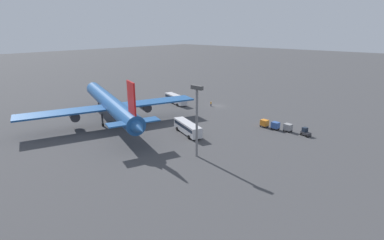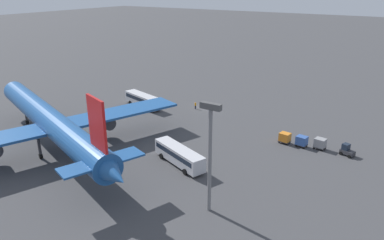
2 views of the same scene
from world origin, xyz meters
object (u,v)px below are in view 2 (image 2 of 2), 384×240
at_px(cargo_cart_blue, 302,141).
at_px(baggage_tug, 347,150).
at_px(airplane, 51,122).
at_px(cargo_cart_grey, 320,143).
at_px(worker_person, 195,105).
at_px(shuttle_bus_far, 179,154).
at_px(shuttle_bus_near, 143,100).
at_px(cargo_cart_orange, 285,137).

bearing_deg(cargo_cart_blue, baggage_tug, -175.13).
bearing_deg(airplane, cargo_cart_grey, -126.66).
bearing_deg(worker_person, shuttle_bus_far, 116.82).
bearing_deg(baggage_tug, worker_person, 9.23).
bearing_deg(cargo_cart_grey, shuttle_bus_near, -2.29).
relative_size(baggage_tug, cargo_cart_grey, 1.22).
bearing_deg(shuttle_bus_near, cargo_cart_blue, -167.80).
bearing_deg(cargo_cart_grey, airplane, 33.61).
height_order(airplane, shuttle_bus_far, airplane).
relative_size(shuttle_bus_far, worker_person, 6.65).
height_order(shuttle_bus_far, cargo_cart_blue, shuttle_bus_far).
bearing_deg(cargo_cart_blue, worker_person, -15.81).
bearing_deg(baggage_tug, cargo_cart_blue, 25.58).
relative_size(worker_person, cargo_cart_grey, 0.79).
bearing_deg(airplane, shuttle_bus_near, -64.60).
xyz_separation_m(shuttle_bus_near, worker_person, (-11.73, -5.57, -1.00)).
bearing_deg(shuttle_bus_near, airplane, 111.43).
distance_m(airplane, worker_person, 35.69).
relative_size(shuttle_bus_far, cargo_cart_grey, 5.23).
distance_m(baggage_tug, worker_person, 37.10).
height_order(airplane, cargo_cart_blue, airplane).
distance_m(shuttle_bus_far, cargo_cart_grey, 26.42).
height_order(airplane, worker_person, airplane).
bearing_deg(cargo_cart_grey, cargo_cart_orange, 7.87).
distance_m(shuttle_bus_near, cargo_cart_orange, 37.08).
xyz_separation_m(cargo_cart_blue, cargo_cart_orange, (3.19, 0.13, 0.00)).
xyz_separation_m(shuttle_bus_far, worker_person, (13.31, -26.32, -0.94)).
relative_size(baggage_tug, worker_person, 1.55).
distance_m(shuttle_bus_near, shuttle_bus_far, 32.52).
height_order(shuttle_bus_near, cargo_cart_grey, shuttle_bus_near).
distance_m(shuttle_bus_near, cargo_cart_blue, 40.26).
relative_size(shuttle_bus_near, baggage_tug, 4.44).
relative_size(shuttle_bus_near, shuttle_bus_far, 1.04).
bearing_deg(cargo_cart_blue, airplane, 35.05).
bearing_deg(shuttle_bus_far, cargo_cart_grey, -112.71).
xyz_separation_m(shuttle_bus_near, shuttle_bus_far, (-25.04, 20.75, -0.06)).
xyz_separation_m(shuttle_bus_far, baggage_tug, (-23.05, -18.93, -0.87)).
relative_size(airplane, shuttle_bus_far, 4.64).
height_order(shuttle_bus_near, cargo_cart_orange, shuttle_bus_near).
distance_m(cargo_cart_grey, cargo_cart_blue, 3.28).
height_order(airplane, cargo_cart_grey, airplane).
relative_size(worker_person, cargo_cart_orange, 0.79).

